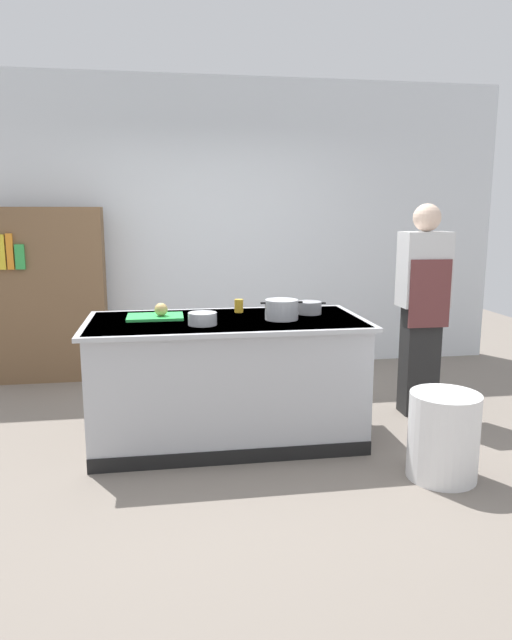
{
  "coord_description": "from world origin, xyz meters",
  "views": [
    {
      "loc": [
        -0.42,
        -4.01,
        1.66
      ],
      "look_at": [
        0.25,
        0.2,
        0.85
      ],
      "focal_mm": 32.26,
      "sensor_mm": 36.0,
      "label": 1
    }
  ],
  "objects_px": {
    "trash_bin": "(443,436)",
    "person_chef": "(422,305)",
    "onion": "(161,309)",
    "bookshelf": "(48,295)",
    "juice_cup": "(239,306)",
    "stock_pot": "(282,309)",
    "mixing_bowl": "(202,319)",
    "sauce_pan": "(309,308)"
  },
  "relations": [
    {
      "from": "trash_bin",
      "to": "person_chef",
      "type": "relative_size",
      "value": 0.32
    },
    {
      "from": "onion",
      "to": "sauce_pan",
      "type": "relative_size",
      "value": 0.38
    },
    {
      "from": "mixing_bowl",
      "to": "juice_cup",
      "type": "height_order",
      "value": "juice_cup"
    },
    {
      "from": "person_chef",
      "to": "mixing_bowl",
      "type": "bearing_deg",
      "value": 119.26
    },
    {
      "from": "mixing_bowl",
      "to": "juice_cup",
      "type": "relative_size",
      "value": 1.96
    },
    {
      "from": "stock_pot",
      "to": "trash_bin",
      "type": "height_order",
      "value": "stock_pot"
    },
    {
      "from": "sauce_pan",
      "to": "onion",
      "type": "bearing_deg",
      "value": -178.63
    },
    {
      "from": "trash_bin",
      "to": "bookshelf",
      "type": "height_order",
      "value": "bookshelf"
    },
    {
      "from": "juice_cup",
      "to": "trash_bin",
      "type": "height_order",
      "value": "juice_cup"
    },
    {
      "from": "juice_cup",
      "to": "bookshelf",
      "type": "distance_m",
      "value": 2.28
    },
    {
      "from": "onion",
      "to": "juice_cup",
      "type": "relative_size",
      "value": 0.94
    },
    {
      "from": "trash_bin",
      "to": "person_chef",
      "type": "height_order",
      "value": "person_chef"
    },
    {
      "from": "person_chef",
      "to": "juice_cup",
      "type": "bearing_deg",
      "value": 105.56
    },
    {
      "from": "mixing_bowl",
      "to": "trash_bin",
      "type": "xyz_separation_m",
      "value": [
        1.45,
        -0.66,
        -0.67
      ]
    },
    {
      "from": "stock_pot",
      "to": "bookshelf",
      "type": "xyz_separation_m",
      "value": [
        -1.95,
        1.86,
        -0.12
      ]
    },
    {
      "from": "stock_pot",
      "to": "juice_cup",
      "type": "relative_size",
      "value": 3.02
    },
    {
      "from": "onion",
      "to": "trash_bin",
      "type": "relative_size",
      "value": 0.17
    },
    {
      "from": "sauce_pan",
      "to": "bookshelf",
      "type": "height_order",
      "value": "bookshelf"
    },
    {
      "from": "onion",
      "to": "sauce_pan",
      "type": "distance_m",
      "value": 1.1
    },
    {
      "from": "stock_pot",
      "to": "juice_cup",
      "type": "height_order",
      "value": "stock_pot"
    },
    {
      "from": "mixing_bowl",
      "to": "stock_pot",
      "type": "bearing_deg",
      "value": 11.42
    },
    {
      "from": "mixing_bowl",
      "to": "onion",
      "type": "bearing_deg",
      "value": 135.24
    },
    {
      "from": "trash_bin",
      "to": "bookshelf",
      "type": "xyz_separation_m",
      "value": [
        -2.83,
        2.64,
        0.58
      ]
    },
    {
      "from": "mixing_bowl",
      "to": "juice_cup",
      "type": "distance_m",
      "value": 0.55
    },
    {
      "from": "onion",
      "to": "sauce_pan",
      "type": "xyz_separation_m",
      "value": [
        1.1,
        0.03,
        -0.02
      ]
    },
    {
      "from": "onion",
      "to": "stock_pot",
      "type": "bearing_deg",
      "value": -10.69
    },
    {
      "from": "stock_pot",
      "to": "person_chef",
      "type": "relative_size",
      "value": 0.18
    },
    {
      "from": "mixing_bowl",
      "to": "person_chef",
      "type": "bearing_deg",
      "value": 15.12
    },
    {
      "from": "onion",
      "to": "stock_pot",
      "type": "height_order",
      "value": "stock_pot"
    },
    {
      "from": "onion",
      "to": "bookshelf",
      "type": "relative_size",
      "value": 0.06
    },
    {
      "from": "sauce_pan",
      "to": "bookshelf",
      "type": "relative_size",
      "value": 0.15
    },
    {
      "from": "person_chef",
      "to": "bookshelf",
      "type": "xyz_separation_m",
      "value": [
        -3.2,
        1.49,
        -0.06
      ]
    },
    {
      "from": "trash_bin",
      "to": "person_chef",
      "type": "distance_m",
      "value": 1.37
    },
    {
      "from": "juice_cup",
      "to": "bookshelf",
      "type": "height_order",
      "value": "bookshelf"
    },
    {
      "from": "onion",
      "to": "bookshelf",
      "type": "height_order",
      "value": "bookshelf"
    },
    {
      "from": "person_chef",
      "to": "onion",
      "type": "bearing_deg",
      "value": 110.0
    },
    {
      "from": "juice_cup",
      "to": "person_chef",
      "type": "height_order",
      "value": "person_chef"
    },
    {
      "from": "stock_pot",
      "to": "bookshelf",
      "type": "relative_size",
      "value": 0.18
    },
    {
      "from": "juice_cup",
      "to": "person_chef",
      "type": "relative_size",
      "value": 0.06
    },
    {
      "from": "juice_cup",
      "to": "person_chef",
      "type": "distance_m",
      "value": 1.51
    },
    {
      "from": "mixing_bowl",
      "to": "bookshelf",
      "type": "relative_size",
      "value": 0.12
    },
    {
      "from": "mixing_bowl",
      "to": "trash_bin",
      "type": "distance_m",
      "value": 1.73
    }
  ]
}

